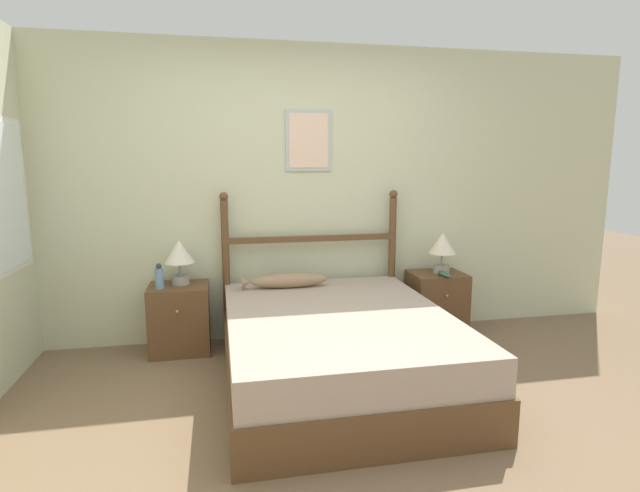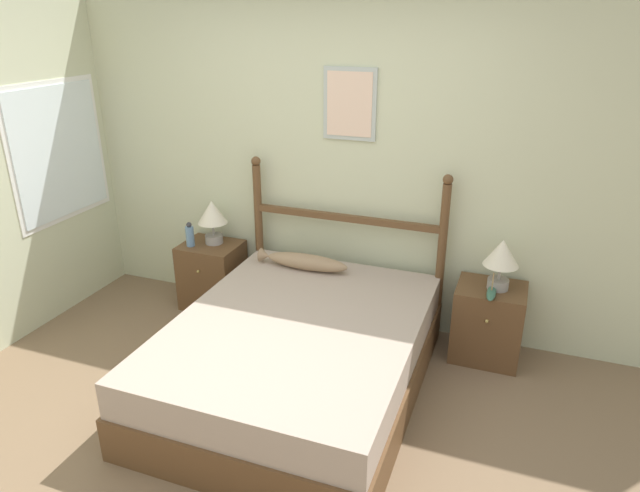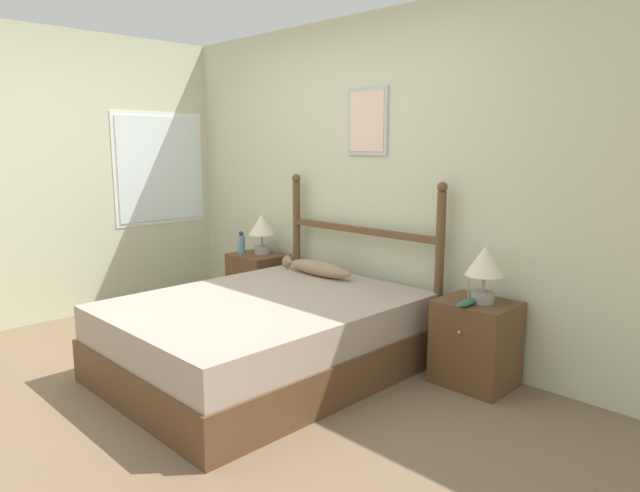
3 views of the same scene
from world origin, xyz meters
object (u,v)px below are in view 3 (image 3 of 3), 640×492
object	(u,v)px
bed	(265,336)
fish_pillow	(317,268)
table_lamp_right	(484,265)
table_lamp_left	(262,228)
model_boat	(468,302)
nightstand_left	(258,284)
nightstand_right	(476,343)
bottle	(241,243)

from	to	relation	value
bed	fish_pillow	distance (m)	0.86
table_lamp_right	table_lamp_left	bearing A→B (deg)	178.89
table_lamp_right	model_boat	bearing A→B (deg)	-104.22
nightstand_left	model_boat	bearing A→B (deg)	-3.22
table_lamp_left	fish_pillow	xyz separation A→B (m)	(0.86, -0.13, -0.23)
nightstand_left	nightstand_right	xyz separation A→B (m)	(2.27, 0.00, 0.00)
nightstand_right	fish_pillow	xyz separation A→B (m)	(-1.39, -0.09, 0.30)
nightstand_right	bottle	bearing A→B (deg)	-178.05
table_lamp_right	fish_pillow	bearing A→B (deg)	-176.68
nightstand_left	table_lamp_right	distance (m)	2.36
table_lamp_left	fish_pillow	bearing A→B (deg)	-8.41
bed	bottle	distance (m)	1.53
table_lamp_right	bottle	world-z (taller)	table_lamp_right
nightstand_right	table_lamp_left	world-z (taller)	table_lamp_left
bed	fish_pillow	bearing A→B (deg)	108.78
bed	fish_pillow	world-z (taller)	fish_pillow
table_lamp_left	model_boat	distance (m)	2.27
nightstand_left	nightstand_right	world-z (taller)	same
nightstand_left	model_boat	world-z (taller)	model_boat
bottle	fish_pillow	size ratio (longest dim) A/B	0.29
fish_pillow	bottle	bearing A→B (deg)	179.74
table_lamp_left	bottle	world-z (taller)	table_lamp_left
model_boat	nightstand_left	bearing A→B (deg)	176.78
nightstand_left	model_boat	distance (m)	2.29
nightstand_left	nightstand_right	bearing A→B (deg)	0.00
bottle	bed	bearing A→B (deg)	-31.01
bottle	model_boat	world-z (taller)	bottle
nightstand_right	table_lamp_right	size ratio (longest dim) A/B	1.53
bottle	model_boat	bearing A→B (deg)	-1.09
nightstand_right	nightstand_left	bearing A→B (deg)	180.00
table_lamp_left	bottle	xyz separation A→B (m)	(-0.15, -0.12, -0.15)
bed	table_lamp_right	size ratio (longest dim) A/B	5.51
nightstand_left	fish_pillow	xyz separation A→B (m)	(0.88, -0.09, 0.30)
table_lamp_left	model_boat	world-z (taller)	table_lamp_left
bottle	model_boat	size ratio (longest dim) A/B	0.84
nightstand_right	bottle	size ratio (longest dim) A/B	2.71
model_boat	fish_pillow	world-z (taller)	model_boat
bottle	model_boat	distance (m)	2.40
table_lamp_left	table_lamp_right	distance (m)	2.28
fish_pillow	model_boat	bearing A→B (deg)	-1.69
nightstand_left	model_boat	xyz separation A→B (m)	(2.27, -0.13, 0.30)
table_lamp_left	nightstand_right	bearing A→B (deg)	-1.03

